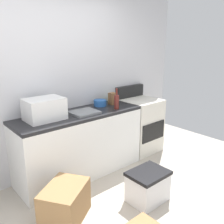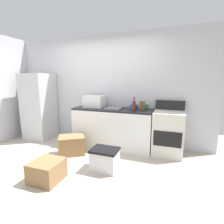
% 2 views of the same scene
% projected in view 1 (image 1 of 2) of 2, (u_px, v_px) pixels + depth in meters
% --- Properties ---
extents(wall_back, '(5.00, 0.10, 2.60)m').
position_uv_depth(wall_back, '(45.00, 83.00, 3.27)').
color(wall_back, silver).
rests_on(wall_back, ground_plane).
extents(kitchen_counter, '(1.80, 0.60, 0.90)m').
position_uv_depth(kitchen_counter, '(80.00, 144.00, 3.44)').
color(kitchen_counter, white).
rests_on(kitchen_counter, ground_plane).
extents(stove_oven, '(0.60, 0.61, 1.10)m').
position_uv_depth(stove_oven, '(140.00, 124.00, 4.20)').
color(stove_oven, silver).
rests_on(stove_oven, ground_plane).
extents(microwave, '(0.46, 0.34, 0.27)m').
position_uv_depth(microwave, '(44.00, 109.00, 3.00)').
color(microwave, white).
rests_on(microwave, kitchen_counter).
extents(sink_basin, '(0.36, 0.32, 0.03)m').
position_uv_depth(sink_basin, '(84.00, 112.00, 3.29)').
color(sink_basin, slate).
rests_on(sink_basin, kitchen_counter).
extents(wine_bottle, '(0.07, 0.07, 0.30)m').
position_uv_depth(wine_bottle, '(117.00, 101.00, 3.49)').
color(wine_bottle, '#591E19').
rests_on(wine_bottle, kitchen_counter).
extents(coffee_mug, '(0.08, 0.08, 0.10)m').
position_uv_depth(coffee_mug, '(110.00, 99.00, 3.91)').
color(coffee_mug, '#338C4C').
rests_on(coffee_mug, kitchen_counter).
extents(knife_block, '(0.10, 0.10, 0.18)m').
position_uv_depth(knife_block, '(112.00, 99.00, 3.75)').
color(knife_block, brown).
rests_on(knife_block, kitchen_counter).
extents(mixing_bowl, '(0.19, 0.19, 0.09)m').
position_uv_depth(mixing_bowl, '(100.00, 103.00, 3.67)').
color(mixing_bowl, '#2659A5').
rests_on(mixing_bowl, kitchen_counter).
extents(cardboard_box_medium, '(0.64, 0.61, 0.38)m').
position_uv_depth(cardboard_box_medium, '(65.00, 203.00, 2.59)').
color(cardboard_box_medium, olive).
rests_on(cardboard_box_medium, ground_plane).
extents(storage_bin, '(0.46, 0.36, 0.38)m').
position_uv_depth(storage_bin, '(148.00, 186.00, 2.89)').
color(storage_bin, silver).
rests_on(storage_bin, ground_plane).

